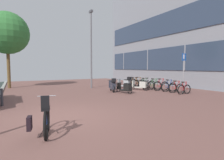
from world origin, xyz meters
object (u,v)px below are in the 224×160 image
Objects in this scene: bicycle_rack_06 at (145,84)px; bicycle_foreground at (45,120)px; scooter_extra at (125,83)px; bollard_far at (2,97)px; street_tree at (7,33)px; bicycle_rack_01 at (177,88)px; bicycle_rack_04 at (154,85)px; bicycle_rack_03 at (161,86)px; bicycle_rack_00 at (184,89)px; scooter_mid at (126,88)px; bicycle_rack_07 at (138,83)px; bicycle_rack_02 at (169,87)px; bicycle_rack_08 at (134,83)px; scooter_near at (141,85)px; bicycle_rack_05 at (148,84)px; bicycle_rack_09 at (131,82)px; parking_sign at (184,69)px; lamp_post at (91,46)px; scooter_far at (113,86)px.

bicycle_foreground is at bearing -141.79° from bicycle_rack_06.
bollard_far is (-8.97, -3.16, -0.05)m from scooter_extra.
bicycle_rack_01 is at bearing -40.98° from street_tree.
bicycle_rack_04 is at bearing -96.74° from bicycle_rack_06.
bicycle_rack_00 is at bearing -89.06° from bicycle_rack_03.
bicycle_rack_06 is 3.87m from scooter_mid.
bicycle_rack_03 is at bearing -89.38° from bicycle_rack_07.
bicycle_rack_00 is at bearing -95.86° from bicycle_rack_01.
bicycle_rack_02 is 1.06× the size of bicycle_rack_08.
bicycle_rack_06 is at bearing 14.25° from bollard_far.
scooter_near is (-1.35, -1.18, 0.07)m from bicycle_rack_06.
bicycle_foreground is at bearing -150.38° from bicycle_rack_03.
bollard_far is at bearing -172.97° from bicycle_rack_04.
bicycle_rack_09 is (0.18, 2.84, -0.02)m from bicycle_rack_05.
parking_sign is (9.65, 3.48, 1.29)m from bicycle_foreground.
bicycle_rack_00 is at bearing -67.30° from scooter_near.
scooter_near is 0.89× the size of scooter_mid.
lamp_post is 8.65m from bollard_far.
bicycle_rack_03 is 1.58m from scooter_near.
bicycle_rack_02 is 14.27m from street_tree.
scooter_far is at bearing -165.35° from bicycle_rack_06.
bicycle_rack_00 is 0.80× the size of scooter_near.
bollard_far is (-10.56, -2.01, 0.05)m from bicycle_rack_05.
bicycle_rack_05 is 1.97m from scooter_extra.
bicycle_rack_02 is 2.14m from bicycle_rack_05.
bollard_far is (-7.40, -0.74, 0.03)m from scooter_mid.
parking_sign is at bearing -87.84° from bicycle_rack_06.
bicycle_rack_04 is at bearing -34.16° from street_tree.
bicycle_rack_08 is 0.18× the size of lamp_post.
bicycle_rack_05 is at bearing 95.10° from bicycle_rack_02.
bollard_far is (-6.90, -1.72, -0.06)m from scooter_far.
parking_sign is (0.12, -1.16, 1.35)m from bicycle_rack_02.
lamp_post reaches higher than bicycle_rack_06.
street_tree is at bearing 88.91° from bollard_far.
bicycle_rack_03 is 4.27m from bicycle_rack_09.
bicycle_rack_02 is at bearing -50.32° from scooter_near.
bicycle_rack_03 is 1.01× the size of bicycle_rack_07.
bicycle_rack_05 reaches higher than bicycle_rack_08.
lamp_post is 8.09× the size of bollard_far.
bicycle_rack_03 is at bearing 90.94° from bicycle_rack_00.
scooter_mid is at bearing -158.03° from bicycle_rack_05.
street_tree is (-6.30, 3.61, 1.11)m from lamp_post.
bicycle_rack_03 is at bearing -57.23° from scooter_extra.
scooter_near is at bearing -4.23° from scooter_far.
bicycle_rack_05 reaches higher than scooter_mid.
bicycle_rack_05 is at bearing 93.52° from bicycle_rack_01.
lamp_post is at bearing 139.93° from bicycle_rack_04.
bicycle_rack_05 is at bearing 95.44° from parking_sign.
scooter_far reaches higher than scooter_mid.
bicycle_rack_06 is at bearing 90.57° from bicycle_rack_02.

